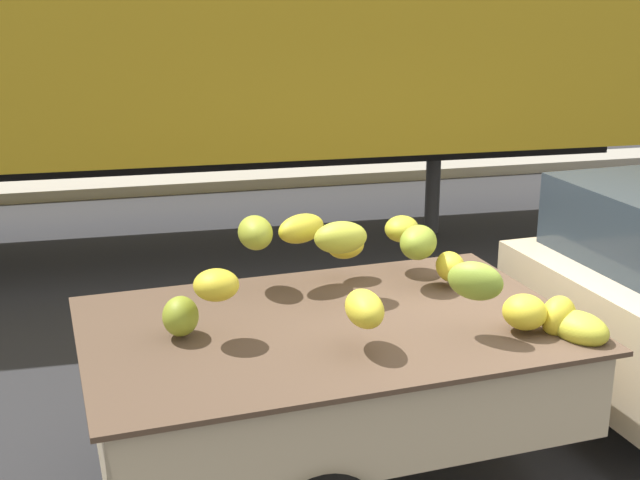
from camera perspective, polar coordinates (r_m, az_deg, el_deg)
name	(u,v)px	position (r m, az deg, el deg)	size (l,w,h in m)	color
ground	(525,456)	(5.99, 13.57, -13.85)	(220.00, 220.00, 0.00)	#28282B
curb_strip	(277,177)	(13.30, -2.89, 4.20)	(80.00, 0.80, 0.16)	gray
pickup_truck	(613,312)	(6.07, 19.00, -4.60)	(5.21, 2.18, 1.70)	#CCB793
semi_trailer	(145,27)	(9.67, -11.61, 13.81)	(12.06, 2.87, 3.95)	gold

